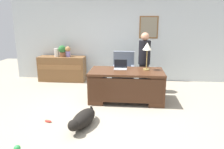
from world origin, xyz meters
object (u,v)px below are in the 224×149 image
(dog_toy_bone, at_px, (48,121))
(dog_toy_ball, at_px, (17,148))
(armchair, at_px, (123,72))
(vase_with_flowers, at_px, (68,51))
(desk_lamp, at_px, (147,48))
(person_standing, at_px, (144,62))
(potted_plant, at_px, (62,50))
(credenza, at_px, (62,69))
(dog_lying, at_px, (83,119))
(vase_empty, at_px, (56,52))
(desk, at_px, (126,85))
(laptop, at_px, (120,67))

(dog_toy_bone, bearing_deg, dog_toy_ball, -96.28)
(armchair, distance_m, vase_with_flowers, 1.98)
(desk_lamp, bearing_deg, person_standing, 91.72)
(person_standing, height_order, desk_lamp, person_standing)
(potted_plant, bearing_deg, credenza, -177.87)
(credenza, height_order, dog_lying, credenza)
(vase_with_flowers, height_order, vase_empty, vase_with_flowers)
(person_standing, bearing_deg, credenza, 162.35)
(desk_lamp, relative_size, vase_with_flowers, 2.04)
(vase_with_flowers, height_order, potted_plant, potted_plant)
(credenza, xyz_separation_m, vase_empty, (-0.16, 0.00, 0.53))
(desk, height_order, person_standing, person_standing)
(vase_with_flowers, bearing_deg, dog_toy_bone, -81.64)
(credenza, relative_size, desk_lamp, 2.24)
(laptop, xyz_separation_m, vase_with_flowers, (-1.76, 1.41, 0.17))
(desk, relative_size, vase_empty, 6.77)
(credenza, distance_m, vase_with_flowers, 0.62)
(dog_toy_bone, bearing_deg, laptop, 48.22)
(person_standing, bearing_deg, vase_with_flowers, 160.81)
(desk, height_order, credenza, credenza)
(laptop, bearing_deg, vase_with_flowers, 141.21)
(armchair, xyz_separation_m, dog_toy_ball, (-1.48, -3.23, -0.43))
(vase_with_flowers, height_order, dog_toy_bone, vase_with_flowers)
(armchair, distance_m, laptop, 0.85)
(armchair, bearing_deg, desk_lamp, -54.70)
(potted_plant, height_order, dog_toy_bone, potted_plant)
(dog_lying, height_order, desk_lamp, desk_lamp)
(armchair, distance_m, dog_toy_ball, 3.58)
(person_standing, relative_size, desk_lamp, 2.43)
(desk_lamp, xyz_separation_m, dog_toy_bone, (-1.97, -1.44, -1.27))
(desk, relative_size, credenza, 1.18)
(desk, relative_size, laptop, 5.54)
(armchair, bearing_deg, desk, -83.57)
(desk, relative_size, person_standing, 1.09)
(desk_lamp, bearing_deg, laptop, 175.53)
(vase_empty, distance_m, dog_toy_ball, 4.02)
(armchair, relative_size, dog_toy_bone, 6.96)
(desk_lamp, bearing_deg, vase_with_flowers, 148.57)
(desk_lamp, xyz_separation_m, potted_plant, (-2.58, 1.46, -0.29))
(laptop, relative_size, desk_lamp, 0.48)
(laptop, height_order, dog_toy_bone, laptop)
(person_standing, distance_m, potted_plant, 2.69)
(person_standing, bearing_deg, laptop, -136.38)
(desk, relative_size, desk_lamp, 2.65)
(laptop, bearing_deg, dog_toy_ball, -120.42)
(desk, distance_m, credenza, 2.67)
(armchair, xyz_separation_m, laptop, (-0.05, -0.78, 0.34))
(vase_with_flowers, bearing_deg, dog_toy_ball, -85.25)
(laptop, bearing_deg, dog_toy_bone, -131.78)
(desk, distance_m, person_standing, 1.00)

